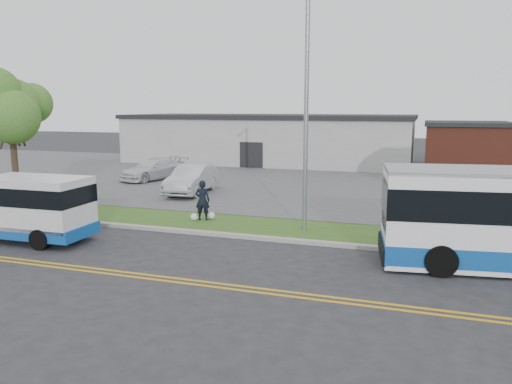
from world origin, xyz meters
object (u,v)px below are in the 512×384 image
(parked_car_a, at_px, (192,179))
(parked_car_b, at_px, (154,169))
(tree_west, at_px, (10,105))
(streetlight_near, at_px, (306,101))
(pedestrian, at_px, (203,200))
(shuttle_bus, at_px, (23,206))

(parked_car_a, relative_size, parked_car_b, 0.99)
(tree_west, bearing_deg, streetlight_near, -1.80)
(parked_car_b, bearing_deg, pedestrian, -31.11)
(tree_west, xyz_separation_m, pedestrian, (10.34, -0.07, -4.14))
(streetlight_near, distance_m, pedestrian, 6.32)
(parked_car_b, bearing_deg, streetlight_near, -19.69)
(tree_west, height_order, shuttle_bus, tree_west)
(tree_west, relative_size, pedestrian, 3.91)
(streetlight_near, distance_m, parked_car_b, 17.47)
(streetlight_near, height_order, parked_car_a, streetlight_near)
(shuttle_bus, xyz_separation_m, parked_car_a, (1.71, 10.99, -0.39))
(shuttle_bus, bearing_deg, parked_car_b, 100.54)
(streetlight_near, bearing_deg, parked_car_a, 141.52)
(streetlight_near, bearing_deg, tree_west, 178.20)
(parked_car_a, bearing_deg, parked_car_b, 134.23)
(shuttle_bus, relative_size, parked_car_a, 1.30)
(tree_west, distance_m, parked_car_a, 10.04)
(streetlight_near, xyz_separation_m, parked_car_a, (-8.15, 6.48, -4.32))
(parked_car_b, bearing_deg, tree_west, -81.00)
(parked_car_a, bearing_deg, streetlight_near, -43.87)
(tree_west, xyz_separation_m, streetlight_near, (15.00, -0.47, 0.11))
(streetlight_near, xyz_separation_m, shuttle_bus, (-9.86, -4.51, -3.93))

